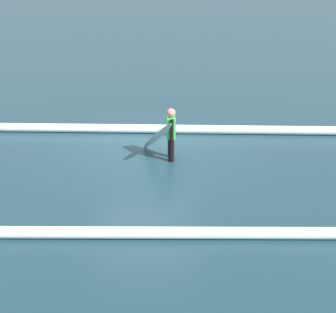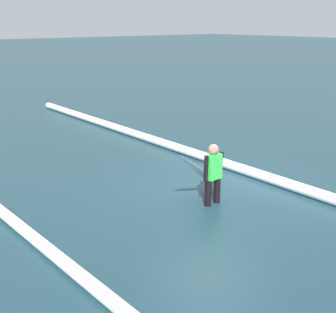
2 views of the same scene
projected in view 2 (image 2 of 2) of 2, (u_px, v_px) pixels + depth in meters
The scene contains 5 objects.
ground_plane at pixel (210, 189), 11.33m from camera, with size 177.73×177.73×0.00m, color #1A3742.
surfer at pixel (213, 171), 10.23m from camera, with size 0.22×0.57×1.29m.
surfboard at pixel (201, 173), 10.50m from camera, with size 0.88×1.87×1.24m.
wave_crest_foreground at pixel (185, 150), 14.19m from camera, with size 0.25×0.25×19.18m, color white.
wave_crest_midground at pixel (37, 241), 8.43m from camera, with size 0.22×0.22×24.17m, color white.
Camera 2 is at (-7.59, 7.63, 3.74)m, focal length 53.07 mm.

